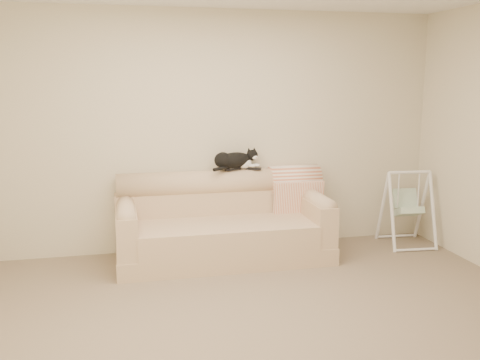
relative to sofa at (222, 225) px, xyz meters
The scene contains 8 objects.
ground_plane 1.65m from the sofa, 90.43° to the right, with size 5.00×5.00×0.00m, color #71604E.
room_shell 2.00m from the sofa, 90.43° to the right, with size 5.04×4.04×2.60m.
sofa is the anchor object (origin of this frame).
remote_a 0.63m from the sofa, 54.77° to the left, with size 0.19×0.12×0.03m.
remote_b 0.72m from the sofa, 29.61° to the left, with size 0.18×0.11×0.02m.
tuxedo_cat 0.72m from the sofa, 51.78° to the left, with size 0.56×0.35×0.23m.
throw_blanket 0.97m from the sofa, 14.68° to the left, with size 0.56×0.38×0.58m.
baby_swing 2.14m from the sofa, ahead, with size 0.56×0.60×0.86m.
Camera 1 is at (-1.00, -3.73, 1.87)m, focal length 40.00 mm.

